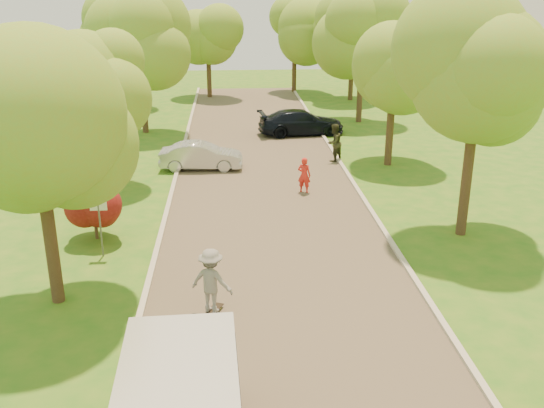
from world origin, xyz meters
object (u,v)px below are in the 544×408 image
object	(u,v)px
street_sign	(99,212)
dark_sedan	(301,122)
silver_sedan	(201,156)
person_olive	(334,143)
person_striped	(304,175)
skateboarder	(211,281)
longboard	(213,311)

from	to	relation	value
street_sign	dark_sedan	xyz separation A→B (m)	(8.61, 16.78, -0.82)
silver_sedan	person_olive	size ratio (longest dim) A/B	2.06
silver_sedan	dark_sedan	xyz separation A→B (m)	(5.71, 6.87, 0.08)
silver_sedan	person_olive	world-z (taller)	person_olive
street_sign	dark_sedan	bearing A→B (deg)	62.84
person_striped	person_olive	bearing A→B (deg)	-90.03
skateboarder	longboard	bearing A→B (deg)	24.05
dark_sedan	person_striped	size ratio (longest dim) A/B	3.25
skateboarder	person_olive	size ratio (longest dim) A/B	0.95
street_sign	longboard	world-z (taller)	street_sign
person_striped	silver_sedan	bearing A→B (deg)	-16.70
silver_sedan	person_striped	xyz separation A→B (m)	(4.58, -3.89, 0.13)
silver_sedan	skateboarder	bearing A→B (deg)	-173.63
street_sign	longboard	bearing A→B (deg)	-47.80
person_olive	skateboarder	bearing A→B (deg)	25.09
longboard	person_striped	xyz separation A→B (m)	(3.76, 10.12, 0.68)
dark_sedan	person_olive	world-z (taller)	person_olive
dark_sedan	person_striped	xyz separation A→B (m)	(-1.13, -10.76, 0.04)
longboard	person_striped	size ratio (longest dim) A/B	0.61
person_striped	skateboarder	bearing A→B (deg)	93.32
skateboarder	silver_sedan	bearing A→B (deg)	-62.60
street_sign	person_striped	distance (m)	9.63
person_striped	person_olive	distance (m)	5.25
street_sign	person_striped	world-z (taller)	street_sign
skateboarder	person_olive	xyz separation A→B (m)	(5.87, 14.93, -0.07)
skateboarder	person_olive	world-z (taller)	skateboarder
person_olive	silver_sedan	bearing A→B (deg)	-35.68
dark_sedan	skateboarder	size ratio (longest dim) A/B	2.79
silver_sedan	dark_sedan	distance (m)	8.93
street_sign	longboard	size ratio (longest dim) A/B	2.25
silver_sedan	longboard	world-z (taller)	silver_sedan
longboard	silver_sedan	bearing A→B (deg)	-62.60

